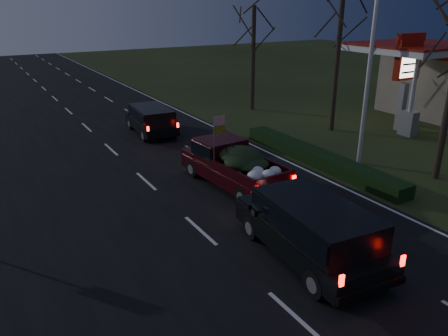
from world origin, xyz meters
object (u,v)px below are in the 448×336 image
gas_price_pylon (407,66)px  lead_suv (151,118)px  rear_suv (313,225)px  light_pole (372,44)px  pickup_truck (232,162)px

gas_price_pylon → lead_suv: (-13.05, 6.69, -2.80)m
lead_suv → rear_suv: 14.89m
lead_suv → light_pole: bearing=-51.7°
gas_price_pylon → light_pole: bearing=-155.3°
pickup_truck → lead_suv: 8.85m
rear_suv → gas_price_pylon: bearing=35.1°
gas_price_pylon → pickup_truck: 13.48m
gas_price_pylon → rear_suv: size_ratio=1.04×
gas_price_pylon → pickup_truck: (-13.01, -2.17, -2.76)m
pickup_truck → rear_suv: (-0.97, -6.01, 0.11)m
light_pole → gas_price_pylon: size_ratio=1.64×
pickup_truck → light_pole: bearing=-11.8°
gas_price_pylon → lead_suv: 14.93m
light_pole → rear_suv: light_pole is taller
lead_suv → pickup_truck: bearing=-85.5°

